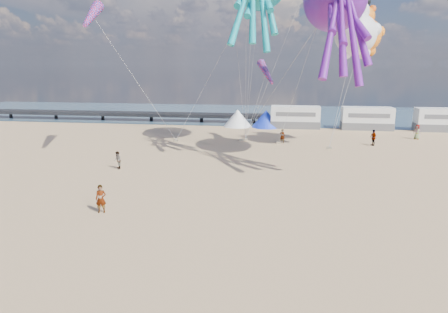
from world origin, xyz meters
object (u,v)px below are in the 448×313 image
motorhome_0 (295,117)px  sandbag_d (279,142)px  standing_person (101,199)px  sandbag_b (241,140)px  sandbag_e (245,140)px  windsock_left (92,15)px  motorhome_2 (442,120)px  tent_white (238,118)px  kite_panda (356,34)px  beachgoer_5 (282,136)px  beachgoer_6 (417,132)px  kite_teddy_orange (364,36)px  tent_blue (266,119)px  beachgoer_1 (118,160)px  beachgoer_3 (373,138)px  kite_octopus_purple (335,0)px  sandbag_a (176,141)px  motorhome_1 (367,118)px  sandbag_c (329,148)px

motorhome_0 → sandbag_d: (-2.06, -11.61, -1.39)m
standing_person → sandbag_b: 24.49m
sandbag_b → sandbag_e: same height
motorhome_0 → windsock_left: (-18.64, -20.67, 11.33)m
motorhome_2 → windsock_left: bearing=-151.2°
tent_white → kite_panda: kite_panda is taller
motorhome_0 → sandbag_b: 12.55m
beachgoer_5 → beachgoer_6: bearing=-146.6°
kite_teddy_orange → windsock_left: (-24.66, -8.22, 1.45)m
tent_blue → beachgoer_6: 19.14m
tent_blue → beachgoer_5: size_ratio=2.55×
motorhome_2 → sandbag_d: 24.09m
tent_white → standing_person: 34.77m
beachgoer_6 → sandbag_e: size_ratio=3.44×
beachgoer_1 → beachgoer_6: beachgoer_6 is taller
beachgoer_3 → motorhome_0: bearing=-167.8°
motorhome_0 → sandbag_b: motorhome_0 is taller
beachgoer_1 → kite_octopus_purple: kite_octopus_purple is taller
sandbag_a → beachgoer_5: bearing=4.5°
sandbag_e → motorhome_0: bearing=60.5°
motorhome_2 → kite_panda: 23.06m
motorhome_0 → beachgoer_6: (13.92, -6.71, -0.64)m
beachgoer_6 → kite_panda: bearing=-99.3°
beachgoer_6 → kite_panda: 16.32m
beachgoer_3 → sandbag_d: beachgoer_3 is taller
motorhome_0 → kite_octopus_purple: kite_octopus_purple is taller
motorhome_1 → sandbag_d: bearing=-134.9°
motorhome_2 → tent_blue: (-23.00, 0.00, -0.30)m
standing_person → kite_teddy_orange: size_ratio=0.29×
tent_white → beachgoer_3: 19.62m
beachgoer_5 → sandbag_e: size_ratio=3.14×
sandbag_d → windsock_left: (-16.58, -9.06, 12.72)m
tent_white → sandbag_e: bearing=-78.5°
beachgoer_5 → sandbag_a: bearing=21.8°
sandbag_c → sandbag_e: 9.69m
standing_person → windsock_left: (-6.43, 13.84, 11.98)m
standing_person → beachgoer_3: bearing=38.1°
kite_panda → motorhome_2: bearing=53.4°
motorhome_2 → standing_person: bearing=-132.1°
beachgoer_3 → kite_teddy_orange: 10.78m
motorhome_2 → sandbag_b: motorhome_2 is taller
sandbag_c → tent_blue: bearing=117.3°
beachgoer_1 → sandbag_d: (13.26, 13.11, -0.64)m
kite_octopus_purple → kite_teddy_orange: 8.87m
beachgoer_1 → tent_white: bearing=133.1°
beachgoer_1 → kite_octopus_purple: (17.49, 4.63, 12.98)m
motorhome_0 → standing_person: bearing=-109.5°
tent_white → sandbag_e: size_ratio=8.00×
kite_panda → sandbag_c: bearing=145.8°
sandbag_c → kite_teddy_orange: kite_teddy_orange is taller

